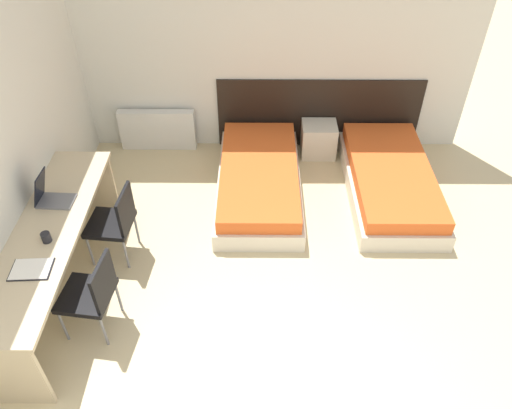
{
  "coord_description": "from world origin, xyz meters",
  "views": [
    {
      "loc": [
        0.02,
        -1.41,
        3.79
      ],
      "look_at": [
        0.0,
        2.3,
        0.55
      ],
      "focal_mm": 35.0,
      "sensor_mm": 36.0,
      "label": 1
    }
  ],
  "objects_px": {
    "bed_near_window": "(259,180)",
    "chair_near_notebook": "(92,292)",
    "chair_near_laptop": "(115,220)",
    "laptop": "(51,196)",
    "nightstand": "(319,139)",
    "bed_near_door": "(390,181)"
  },
  "relations": [
    {
      "from": "nightstand",
      "to": "chair_near_laptop",
      "type": "height_order",
      "value": "chair_near_laptop"
    },
    {
      "from": "bed_near_door",
      "to": "chair_near_notebook",
      "type": "distance_m",
      "value": 3.51
    },
    {
      "from": "bed_near_door",
      "to": "laptop",
      "type": "bearing_deg",
      "value": -162.93
    },
    {
      "from": "nightstand",
      "to": "chair_near_laptop",
      "type": "distance_m",
      "value": 2.84
    },
    {
      "from": "bed_near_window",
      "to": "chair_near_notebook",
      "type": "bearing_deg",
      "value": -126.65
    },
    {
      "from": "chair_near_notebook",
      "to": "bed_near_door",
      "type": "bearing_deg",
      "value": 40.54
    },
    {
      "from": "bed_near_window",
      "to": "bed_near_door",
      "type": "relative_size",
      "value": 1.0
    },
    {
      "from": "laptop",
      "to": "nightstand",
      "type": "bearing_deg",
      "value": 37.63
    },
    {
      "from": "bed_near_door",
      "to": "chair_near_laptop",
      "type": "relative_size",
      "value": 2.38
    },
    {
      "from": "bed_near_door",
      "to": "chair_near_notebook",
      "type": "height_order",
      "value": "chair_near_notebook"
    },
    {
      "from": "bed_near_door",
      "to": "chair_near_notebook",
      "type": "bearing_deg",
      "value": -147.16
    },
    {
      "from": "bed_near_window",
      "to": "chair_near_notebook",
      "type": "xyz_separation_m",
      "value": [
        -1.41,
        -1.9,
        0.29
      ]
    },
    {
      "from": "nightstand",
      "to": "bed_near_door",
      "type": "bearing_deg",
      "value": -46.42
    },
    {
      "from": "nightstand",
      "to": "laptop",
      "type": "xyz_separation_m",
      "value": [
        -2.69,
        -1.86,
        0.6
      ]
    },
    {
      "from": "bed_near_door",
      "to": "laptop",
      "type": "distance_m",
      "value": 3.67
    },
    {
      "from": "chair_near_notebook",
      "to": "laptop",
      "type": "distance_m",
      "value": 1.04
    },
    {
      "from": "bed_near_window",
      "to": "chair_near_notebook",
      "type": "height_order",
      "value": "chair_near_notebook"
    },
    {
      "from": "chair_near_laptop",
      "to": "laptop",
      "type": "distance_m",
      "value": 0.63
    },
    {
      "from": "bed_near_door",
      "to": "laptop",
      "type": "xyz_separation_m",
      "value": [
        -3.45,
        -1.06,
        0.64
      ]
    },
    {
      "from": "chair_near_laptop",
      "to": "laptop",
      "type": "xyz_separation_m",
      "value": [
        -0.52,
        -0.05,
        0.35
      ]
    },
    {
      "from": "chair_near_notebook",
      "to": "nightstand",
      "type": "bearing_deg",
      "value": 58.83
    },
    {
      "from": "nightstand",
      "to": "laptop",
      "type": "height_order",
      "value": "laptop"
    }
  ]
}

